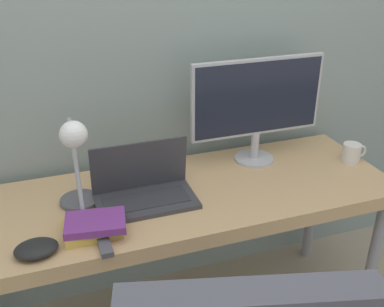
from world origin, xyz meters
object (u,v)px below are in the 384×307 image
object	(u,v)px
book_stack	(94,226)
mug	(352,153)
laptop	(144,189)
monitor	(257,103)
game_controller	(36,249)
desk_lamp	(76,159)

from	to	relation	value
book_stack	mug	size ratio (longest dim) A/B	1.86
laptop	monitor	size ratio (longest dim) A/B	0.63
laptop	game_controller	size ratio (longest dim) A/B	2.71
mug	game_controller	xyz separation A→B (m)	(-1.37, -0.22, -0.02)
monitor	mug	bearing A→B (deg)	-21.74
game_controller	laptop	bearing A→B (deg)	26.60
desk_lamp	laptop	bearing A→B (deg)	9.17
mug	game_controller	distance (m)	1.39
mug	desk_lamp	bearing A→B (deg)	-177.59
desk_lamp	book_stack	xyz separation A→B (m)	(0.02, -0.11, -0.21)
monitor	game_controller	xyz separation A→B (m)	(-0.96, -0.38, -0.26)
game_controller	book_stack	bearing A→B (deg)	14.77
monitor	laptop	bearing A→B (deg)	-162.54
book_stack	game_controller	xyz separation A→B (m)	(-0.19, -0.05, -0.01)
book_stack	game_controller	world-z (taller)	book_stack
laptop	monitor	xyz separation A→B (m)	(0.56, 0.17, 0.23)
desk_lamp	book_stack	size ratio (longest dim) A/B	1.78
desk_lamp	game_controller	xyz separation A→B (m)	(-0.17, -0.17, -0.22)
mug	game_controller	world-z (taller)	mug
laptop	mug	size ratio (longest dim) A/B	3.18
monitor	book_stack	distance (m)	0.87
monitor	game_controller	size ratio (longest dim) A/B	4.30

